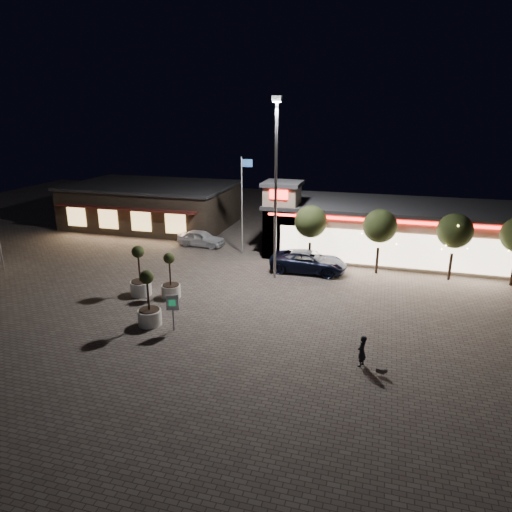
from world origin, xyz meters
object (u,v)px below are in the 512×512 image
(valet_sign, at_px, (173,306))
(white_sedan, at_px, (201,238))
(pickup_truck, at_px, (308,261))
(planter_left, at_px, (140,280))
(pedestrian, at_px, (362,351))
(planter_mid, at_px, (149,308))

(valet_sign, bearing_deg, white_sedan, 107.14)
(white_sedan, relative_size, valet_sign, 2.04)
(pickup_truck, distance_m, planter_left, 12.24)
(pedestrian, bearing_deg, pickup_truck, -139.04)
(white_sedan, bearing_deg, pedestrian, -134.13)
(white_sedan, distance_m, valet_sign, 16.22)
(white_sedan, relative_size, planter_mid, 1.31)
(pickup_truck, relative_size, white_sedan, 1.34)
(white_sedan, distance_m, planter_left, 11.48)
(pickup_truck, xyz_separation_m, white_sedan, (-10.25, 4.04, -0.07))
(valet_sign, bearing_deg, pickup_truck, 64.44)
(planter_left, xyz_separation_m, planter_mid, (2.68, -3.76, -0.03))
(planter_left, height_order, valet_sign, planter_left)
(pickup_truck, xyz_separation_m, planter_left, (-9.73, -7.42, 0.24))
(planter_left, bearing_deg, planter_mid, -54.58)
(planter_mid, xyz_separation_m, valet_sign, (1.58, -0.26, 0.45))
(planter_mid, bearing_deg, pickup_truck, 57.78)
(valet_sign, bearing_deg, pedestrian, -5.45)
(white_sedan, bearing_deg, planter_mid, -164.36)
(pedestrian, distance_m, planter_left, 15.18)
(white_sedan, distance_m, planter_mid, 15.56)
(pickup_truck, bearing_deg, pedestrian, -159.23)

